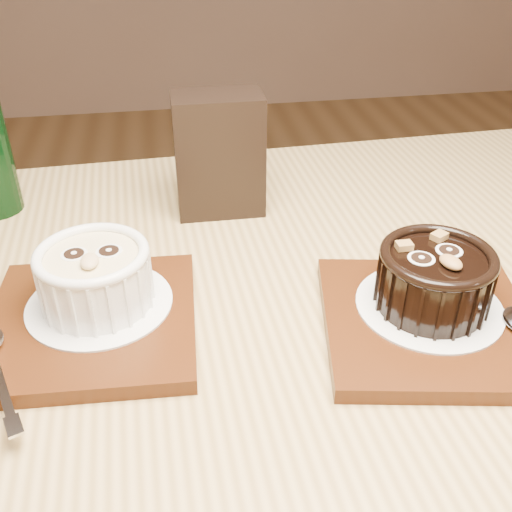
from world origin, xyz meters
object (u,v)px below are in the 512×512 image
(tray_right, at_px, (427,323))
(condiment_stand, at_px, (219,154))
(tray_left, at_px, (92,322))
(ramekin_dark, at_px, (435,276))
(ramekin_white, at_px, (95,275))
(table, at_px, (254,406))

(tray_right, xyz_separation_m, condiment_stand, (-0.15, 0.25, 0.06))
(tray_left, bearing_deg, ramekin_dark, -6.82)
(tray_left, relative_size, tray_right, 1.00)
(tray_right, distance_m, ramekin_dark, 0.04)
(ramekin_white, xyz_separation_m, tray_right, (0.29, -0.06, -0.04))
(tray_left, xyz_separation_m, tray_right, (0.29, -0.05, 0.00))
(ramekin_white, xyz_separation_m, ramekin_dark, (0.29, -0.05, 0.00))
(tray_left, distance_m, tray_right, 0.30)
(ramekin_white, relative_size, condiment_stand, 0.71)
(table, relative_size, tray_left, 6.84)
(tray_right, relative_size, ramekin_dark, 1.81)
(tray_left, height_order, ramekin_dark, ramekin_dark)
(ramekin_dark, xyz_separation_m, condiment_stand, (-0.16, 0.24, 0.02))
(table, distance_m, tray_left, 0.17)
(tray_left, bearing_deg, table, -12.09)
(ramekin_white, distance_m, tray_right, 0.29)
(table, xyz_separation_m, ramekin_white, (-0.13, 0.05, 0.14))
(condiment_stand, bearing_deg, tray_right, -58.66)
(tray_left, bearing_deg, tray_right, -9.51)
(tray_right, height_order, ramekin_dark, ramekin_dark)
(tray_right, bearing_deg, condiment_stand, 121.34)
(table, height_order, tray_left, tray_left)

